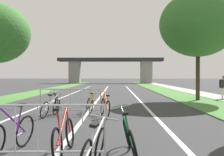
# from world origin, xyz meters

# --- Properties ---
(grass_verge_left) EXTENTS (2.49, 65.31, 0.05)m
(grass_verge_left) POSITION_xyz_m (-6.12, 26.72, 0.03)
(grass_verge_left) COLOR #477A38
(grass_verge_left) RESTS_ON ground
(grass_verge_right) EXTENTS (2.49, 65.31, 0.05)m
(grass_verge_right) POSITION_xyz_m (6.12, 26.72, 0.03)
(grass_verge_right) COLOR #477A38
(grass_verge_right) RESTS_ON ground
(sidewalk_path_right) EXTENTS (1.99, 65.31, 0.08)m
(sidewalk_path_right) POSITION_xyz_m (8.36, 26.72, 0.04)
(sidewalk_path_right) COLOR #9E9B93
(sidewalk_path_right) RESTS_ON ground
(lane_stripe_center) EXTENTS (0.14, 37.78, 0.01)m
(lane_stripe_center) POSITION_xyz_m (0.00, 18.89, 0.00)
(lane_stripe_center) COLOR silver
(lane_stripe_center) RESTS_ON ground
(lane_stripe_right_lane) EXTENTS (0.14, 37.78, 0.01)m
(lane_stripe_right_lane) POSITION_xyz_m (2.68, 18.89, 0.00)
(lane_stripe_right_lane) COLOR silver
(lane_stripe_right_lane) RESTS_ON ground
(lane_stripe_left_lane) EXTENTS (0.14, 37.78, 0.01)m
(lane_stripe_left_lane) POSITION_xyz_m (-2.68, 18.89, 0.00)
(lane_stripe_left_lane) COLOR silver
(lane_stripe_left_lane) RESTS_ON ground
(overpass_bridge) EXTENTS (21.88, 2.99, 5.29)m
(overpass_bridge) POSITION_xyz_m (0.00, 53.97, 3.54)
(overpass_bridge) COLOR #2D2D30
(overpass_bridge) RESTS_ON ground
(tree_right_oak_mid) EXTENTS (4.79, 4.79, 6.83)m
(tree_right_oak_mid) POSITION_xyz_m (6.31, 14.96, 4.78)
(tree_right_oak_mid) COLOR #3D2D1E
(tree_right_oak_mid) RESTS_ON ground
(crowd_barrier_nearest) EXTENTS (2.51, 0.50, 1.05)m
(crowd_barrier_nearest) POSITION_xyz_m (-0.23, 3.06, 0.52)
(crowd_barrier_nearest) COLOR #ADADB2
(crowd_barrier_nearest) RESTS_ON ground
(crowd_barrier_second) EXTENTS (2.50, 0.44, 1.05)m
(crowd_barrier_second) POSITION_xyz_m (-0.65, 8.93, 0.52)
(crowd_barrier_second) COLOR #ADADB2
(crowd_barrier_second) RESTS_ON ground
(bicycle_orange_1) EXTENTS (0.55, 1.63, 0.98)m
(bicycle_orange_1) POSITION_xyz_m (0.77, 8.37, 0.38)
(bicycle_orange_1) COLOR black
(bicycle_orange_1) RESTS_ON ground
(bicycle_purple_2) EXTENTS (0.51, 1.74, 1.04)m
(bicycle_purple_2) POSITION_xyz_m (-0.90, 3.53, 0.40)
(bicycle_purple_2) COLOR black
(bicycle_purple_2) RESTS_ON ground
(bicycle_yellow_3) EXTENTS (0.75, 1.57, 0.93)m
(bicycle_yellow_3) POSITION_xyz_m (0.08, 9.39, 0.35)
(bicycle_yellow_3) COLOR black
(bicycle_yellow_3) RESTS_ON ground
(bicycle_silver_4) EXTENTS (0.71, 1.64, 0.91)m
(bicycle_silver_4) POSITION_xyz_m (-1.30, 8.36, 0.36)
(bicycle_silver_4) COLOR black
(bicycle_silver_4) RESTS_ON ground
(bicycle_black_5) EXTENTS (0.63, 1.68, 1.00)m
(bicycle_black_5) POSITION_xyz_m (-1.29, 9.38, 0.37)
(bicycle_black_5) COLOR black
(bicycle_black_5) RESTS_ON ground
(bicycle_red_6) EXTENTS (0.55, 1.72, 0.97)m
(bicycle_red_6) POSITION_xyz_m (0.16, 3.47, 0.37)
(bicycle_red_6) COLOR black
(bicycle_red_6) RESTS_ON ground
(bicycle_green_7) EXTENTS (0.54, 1.72, 0.97)m
(bicycle_green_7) POSITION_xyz_m (1.45, 3.43, 0.36)
(bicycle_green_7) COLOR black
(bicycle_green_7) RESTS_ON ground
(bicycle_white_8) EXTENTS (0.64, 1.61, 0.87)m
(bicycle_white_8) POSITION_xyz_m (0.82, 2.64, 0.36)
(bicycle_white_8) COLOR black
(bicycle_white_8) RESTS_ON ground
(pedestrian_strolling) EXTENTS (0.56, 0.34, 1.57)m
(pedestrian_strolling) POSITION_xyz_m (8.17, 15.55, 0.96)
(pedestrian_strolling) COLOR beige
(pedestrian_strolling) RESTS_ON ground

